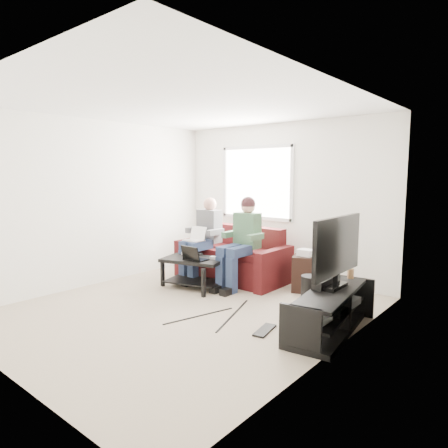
% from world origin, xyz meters
% --- Properties ---
extents(floor, '(4.50, 4.50, 0.00)m').
position_xyz_m(floor, '(0.00, 0.00, 0.00)').
color(floor, '#B4A28C').
rests_on(floor, ground).
extents(ceiling, '(4.50, 4.50, 0.00)m').
position_xyz_m(ceiling, '(0.00, 0.00, 2.60)').
color(ceiling, white).
rests_on(ceiling, wall_back).
extents(wall_back, '(4.50, 0.00, 4.50)m').
position_xyz_m(wall_back, '(0.00, 2.25, 1.30)').
color(wall_back, white).
rests_on(wall_back, floor).
extents(wall_left, '(0.00, 4.50, 4.50)m').
position_xyz_m(wall_left, '(-2.00, 0.00, 1.30)').
color(wall_left, white).
rests_on(wall_left, floor).
extents(wall_right, '(0.00, 4.50, 4.50)m').
position_xyz_m(wall_right, '(2.00, 0.00, 1.30)').
color(wall_right, white).
rests_on(wall_right, floor).
extents(window, '(1.48, 0.04, 1.28)m').
position_xyz_m(window, '(-0.50, 2.23, 1.60)').
color(window, white).
rests_on(window, wall_back).
extents(sofa, '(1.84, 0.92, 0.87)m').
position_xyz_m(sofa, '(-0.50, 1.59, 0.32)').
color(sofa, '#421010').
rests_on(sofa, floor).
extents(person_left, '(0.40, 0.71, 1.36)m').
position_xyz_m(person_left, '(-0.90, 1.26, 0.75)').
color(person_left, navy).
rests_on(person_left, sofa).
extents(person_right, '(0.40, 0.71, 1.40)m').
position_xyz_m(person_right, '(-0.10, 1.28, 0.81)').
color(person_right, navy).
rests_on(person_right, sofa).
extents(laptop_silver, '(0.34, 0.25, 0.24)m').
position_xyz_m(laptop_silver, '(-0.90, 1.06, 0.73)').
color(laptop_silver, silver).
rests_on(laptop_silver, person_left).
extents(coffee_table, '(1.06, 0.81, 0.47)m').
position_xyz_m(coffee_table, '(-0.62, 0.76, 0.35)').
color(coffee_table, black).
rests_on(coffee_table, floor).
extents(laptop_black, '(0.40, 0.35, 0.24)m').
position_xyz_m(laptop_black, '(-0.50, 0.68, 0.59)').
color(laptop_black, black).
rests_on(laptop_black, coffee_table).
extents(controller_a, '(0.16, 0.12, 0.04)m').
position_xyz_m(controller_a, '(-0.90, 0.88, 0.49)').
color(controller_a, silver).
rests_on(controller_a, coffee_table).
extents(controller_b, '(0.15, 0.11, 0.04)m').
position_xyz_m(controller_b, '(-0.72, 0.94, 0.49)').
color(controller_b, black).
rests_on(controller_b, coffee_table).
extents(controller_c, '(0.16, 0.13, 0.04)m').
position_xyz_m(controller_c, '(-0.32, 0.91, 0.49)').
color(controller_c, gray).
rests_on(controller_c, coffee_table).
extents(tv_stand, '(0.63, 1.50, 0.48)m').
position_xyz_m(tv_stand, '(1.77, 0.48, 0.22)').
color(tv_stand, black).
rests_on(tv_stand, floor).
extents(tv, '(0.12, 1.10, 0.81)m').
position_xyz_m(tv, '(1.77, 0.58, 0.94)').
color(tv, black).
rests_on(tv, tv_stand).
extents(soundbar, '(0.12, 0.50, 0.10)m').
position_xyz_m(soundbar, '(1.65, 0.58, 0.53)').
color(soundbar, black).
rests_on(soundbar, tv_stand).
extents(drink_cup, '(0.08, 0.08, 0.12)m').
position_xyz_m(drink_cup, '(1.72, 1.11, 0.54)').
color(drink_cup, '#A77547').
rests_on(drink_cup, tv_stand).
extents(console_white, '(0.30, 0.22, 0.06)m').
position_xyz_m(console_white, '(1.77, 0.08, 0.29)').
color(console_white, silver).
rests_on(console_white, tv_stand).
extents(console_grey, '(0.34, 0.26, 0.08)m').
position_xyz_m(console_grey, '(1.77, 0.78, 0.30)').
color(console_grey, gray).
rests_on(console_grey, tv_stand).
extents(console_black, '(0.38, 0.30, 0.07)m').
position_xyz_m(console_black, '(1.77, 0.43, 0.29)').
color(console_black, black).
rests_on(console_black, tv_stand).
extents(subwoofer, '(0.23, 0.23, 0.53)m').
position_xyz_m(subwoofer, '(1.39, 0.71, 0.27)').
color(subwoofer, black).
rests_on(subwoofer, floor).
extents(keyboard_floor, '(0.21, 0.42, 0.02)m').
position_xyz_m(keyboard_floor, '(1.19, 0.03, 0.01)').
color(keyboard_floor, black).
rests_on(keyboard_floor, floor).
extents(end_table, '(0.36, 0.36, 0.64)m').
position_xyz_m(end_table, '(0.78, 1.71, 0.29)').
color(end_table, black).
rests_on(end_table, floor).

